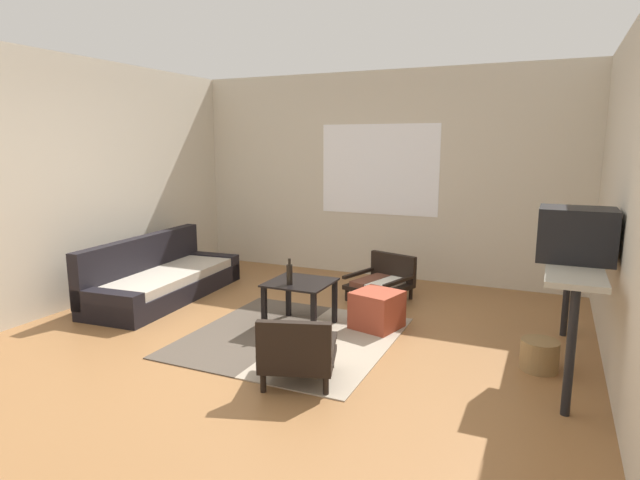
{
  "coord_description": "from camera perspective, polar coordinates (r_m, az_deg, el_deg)",
  "views": [
    {
      "loc": [
        2.14,
        -3.65,
        1.78
      ],
      "look_at": [
        0.15,
        0.78,
        0.88
      ],
      "focal_mm": 29.37,
      "sensor_mm": 36.0,
      "label": 1
    }
  ],
  "objects": [
    {
      "name": "ground_plane",
      "position": [
        4.59,
        -5.78,
        -12.33
      ],
      "size": [
        7.8,
        7.8,
        0.0
      ],
      "primitive_type": "plane",
      "color": "olive"
    },
    {
      "name": "far_wall_with_window",
      "position": [
        7.06,
        6.57,
        6.97
      ],
      "size": [
        5.6,
        0.13,
        2.7
      ],
      "color": "beige",
      "rests_on": "ground"
    },
    {
      "name": "side_wall_left",
      "position": [
        6.23,
        -26.38,
        5.49
      ],
      "size": [
        0.12,
        6.6,
        2.7
      ],
      "primitive_type": "cube",
      "color": "beige",
      "rests_on": "ground"
    },
    {
      "name": "area_rug",
      "position": [
        4.95,
        -3.15,
        -10.5
      ],
      "size": [
        1.81,
        1.9,
        0.01
      ],
      "color": "#4C4238",
      "rests_on": "ground"
    },
    {
      "name": "couch",
      "position": [
        6.39,
        -16.89,
        -4.13
      ],
      "size": [
        0.93,
        2.13,
        0.7
      ],
      "color": "black",
      "rests_on": "ground"
    },
    {
      "name": "coffee_table",
      "position": [
        5.08,
        -2.18,
        -5.55
      ],
      "size": [
        0.6,
        0.58,
        0.47
      ],
      "color": "black",
      "rests_on": "ground"
    },
    {
      "name": "armchair_by_window",
      "position": [
        6.1,
        6.86,
        -4.3
      ],
      "size": [
        0.76,
        0.77,
        0.5
      ],
      "color": "black",
      "rests_on": "ground"
    },
    {
      "name": "armchair_striped_foreground",
      "position": [
        3.97,
        -2.48,
        -12.15
      ],
      "size": [
        0.68,
        0.67,
        0.54
      ],
      "color": "black",
      "rests_on": "ground"
    },
    {
      "name": "ottoman_orange",
      "position": [
        5.14,
        6.22,
        -7.6
      ],
      "size": [
        0.5,
        0.5,
        0.37
      ],
      "primitive_type": "cube",
      "rotation": [
        0.0,
        0.0,
        -0.25
      ],
      "color": "#993D28",
      "rests_on": "ground"
    },
    {
      "name": "console_shelf",
      "position": [
        4.5,
        25.79,
        -3.1
      ],
      "size": [
        0.38,
        1.72,
        0.91
      ],
      "color": "#B2AD9E",
      "rests_on": "ground"
    },
    {
      "name": "crt_television",
      "position": [
        4.34,
        26.1,
        0.55
      ],
      "size": [
        0.53,
        0.41,
        0.4
      ],
      "color": "black",
      "rests_on": "console_shelf"
    },
    {
      "name": "clay_vase",
      "position": [
        4.86,
        25.9,
        0.58
      ],
      "size": [
        0.25,
        0.25,
        0.35
      ],
      "color": "#A87047",
      "rests_on": "console_shelf"
    },
    {
      "name": "glass_bottle",
      "position": [
        4.93,
        -3.34,
        -3.7
      ],
      "size": [
        0.06,
        0.06,
        0.25
      ],
      "color": "black",
      "rests_on": "coffee_table"
    },
    {
      "name": "wicker_basket",
      "position": [
        4.59,
        22.79,
        -11.48
      ],
      "size": [
        0.29,
        0.29,
        0.24
      ],
      "primitive_type": "cylinder",
      "color": "olive",
      "rests_on": "ground"
    }
  ]
}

